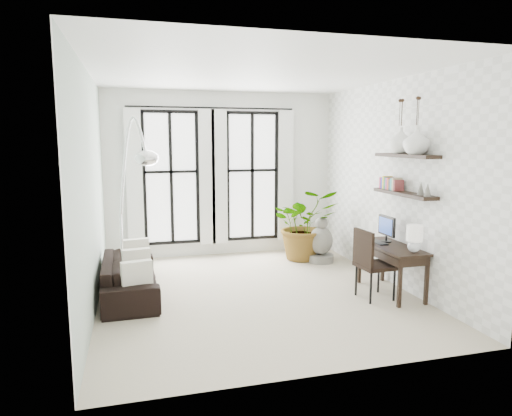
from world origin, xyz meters
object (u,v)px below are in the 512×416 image
object	(u,v)px
plant	(305,224)
buddha	(321,243)
sofa	(130,277)
desk_chair	(370,260)
desk	(393,249)
arc_lamp	(134,176)

from	to	relation	value
plant	buddha	world-z (taller)	plant
sofa	desk_chair	xyz separation A→B (m)	(3.33, -1.03, 0.30)
plant	desk	size ratio (longest dim) A/B	1.11
desk	arc_lamp	world-z (taller)	arc_lamp
sofa	buddha	size ratio (longest dim) A/B	2.23
sofa	arc_lamp	world-z (taller)	arc_lamp
plant	arc_lamp	size ratio (longest dim) A/B	0.52
desk_chair	arc_lamp	world-z (taller)	arc_lamp
arc_lamp	desk	bearing A→B (deg)	-16.33
sofa	buddha	bearing A→B (deg)	-74.28
sofa	desk_chair	world-z (taller)	desk_chair
buddha	sofa	bearing A→B (deg)	-163.51
buddha	plant	bearing A→B (deg)	128.24
desk	buddha	distance (m)	2.03
desk_chair	arc_lamp	distance (m)	3.61
desk_chair	arc_lamp	bearing A→B (deg)	156.50
desk	desk_chair	size ratio (longest dim) A/B	1.22
arc_lamp	buddha	bearing A→B (deg)	15.33
arc_lamp	plant	bearing A→B (deg)	21.04
plant	desk_chair	xyz separation A→B (m)	(0.10, -2.34, -0.10)
plant	arc_lamp	bearing A→B (deg)	-158.96
sofa	buddha	distance (m)	3.60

